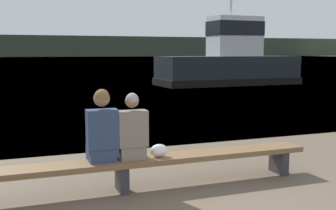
{
  "coord_description": "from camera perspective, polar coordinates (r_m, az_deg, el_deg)",
  "views": [
    {
      "loc": [
        -2.31,
        -3.12,
        2.01
      ],
      "look_at": [
        0.94,
        5.61,
        0.82
      ],
      "focal_mm": 45.0,
      "sensor_mm": 36.0,
      "label": 1
    }
  ],
  "objects": [
    {
      "name": "water_surface",
      "position": [
        128.26,
        -19.49,
        5.98
      ],
      "size": [
        240.0,
        240.0,
        0.0
      ],
      "primitive_type": "plane",
      "color": "#5684A3",
      "rests_on": "ground"
    },
    {
      "name": "far_shoreline",
      "position": [
        164.4,
        -19.78,
        7.52
      ],
      "size": [
        600.0,
        12.0,
        7.75
      ],
      "primitive_type": "cube",
      "color": "#384233",
      "rests_on": "ground"
    },
    {
      "name": "bench_main",
      "position": [
        6.13,
        -6.29,
        -8.17
      ],
      "size": [
        5.94,
        0.47,
        0.47
      ],
      "color": "brown",
      "rests_on": "ground"
    },
    {
      "name": "person_left",
      "position": [
        5.96,
        -8.95,
        -3.39
      ],
      "size": [
        0.43,
        0.44,
        1.03
      ],
      "color": "navy",
      "rests_on": "bench_main"
    },
    {
      "name": "person_right",
      "position": [
        6.07,
        -4.95,
        -3.64
      ],
      "size": [
        0.43,
        0.43,
        0.96
      ],
      "color": "#70665B",
      "rests_on": "bench_main"
    },
    {
      "name": "shopping_bag",
      "position": [
        6.22,
        -1.24,
        -6.18
      ],
      "size": [
        0.26,
        0.17,
        0.19
      ],
      "color": "white",
      "rests_on": "bench_main"
    },
    {
      "name": "tugboat_red",
      "position": [
        25.93,
        8.33,
        5.61
      ],
      "size": [
        8.77,
        3.35,
        6.86
      ],
      "rotation": [
        0.0,
        0.0,
        1.6
      ],
      "color": "black",
      "rests_on": "water_surface"
    }
  ]
}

